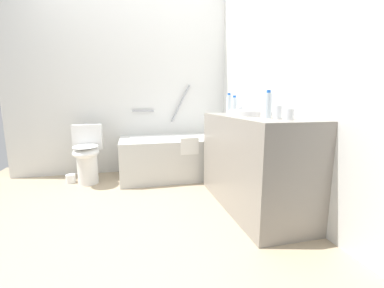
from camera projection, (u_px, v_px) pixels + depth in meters
ground_plane at (135, 205)px, 2.41m from camera, size 3.72×3.72×0.00m
wall_back_tiled at (129, 83)px, 3.42m from camera, size 3.12×0.10×2.48m
wall_right_mirror at (271, 76)px, 2.53m from camera, size 0.10×2.85×2.48m
bathtub at (176, 155)px, 3.30m from camera, size 1.43×0.76×1.22m
toilet at (87, 154)px, 3.01m from camera, size 0.35×0.50×0.72m
vanity_counter at (252, 162)px, 2.32m from camera, size 0.55×1.33×0.86m
sink_basin at (247, 113)px, 2.34m from camera, size 0.34×0.34×0.05m
sink_faucet at (266, 112)px, 2.39m from camera, size 0.11×0.15×0.07m
water_bottle_0 at (234, 105)px, 2.65m from camera, size 0.06×0.06×0.19m
water_bottle_1 at (268, 105)px, 1.98m from camera, size 0.06×0.06×0.22m
water_bottle_2 at (229, 104)px, 2.77m from camera, size 0.06×0.06×0.22m
drinking_glass_0 at (278, 112)px, 1.89m from camera, size 0.06×0.06×0.10m
drinking_glass_1 at (239, 110)px, 2.56m from camera, size 0.07×0.07×0.09m
drinking_glass_2 at (265, 112)px, 2.08m from camera, size 0.07×0.07×0.09m
drinking_glass_3 at (289, 114)px, 1.80m from camera, size 0.07×0.07×0.08m
toilet_paper_roll at (70, 179)px, 3.06m from camera, size 0.11×0.11×0.10m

